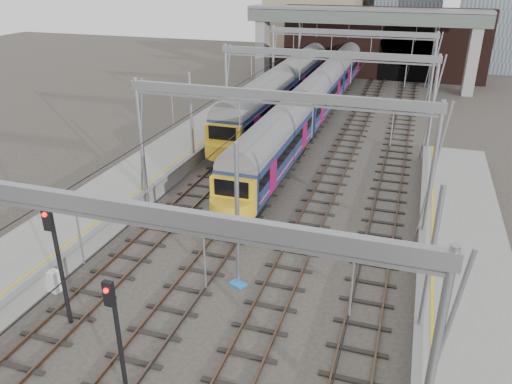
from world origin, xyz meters
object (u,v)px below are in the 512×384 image
(train_second, at_px, (282,88))
(signal_near_left, at_px, (57,253))
(signal_near_centre, at_px, (116,327))
(train_main, at_px, (332,80))
(relay_cabinet, at_px, (54,281))

(train_second, height_order, signal_near_left, signal_near_left)
(signal_near_left, relative_size, signal_near_centre, 1.12)
(train_main, height_order, train_second, train_second)
(signal_near_left, bearing_deg, train_main, 83.19)
(train_second, xyz_separation_m, signal_near_centre, (4.64, -37.45, 0.59))
(signal_near_centre, distance_m, relay_cabinet, 8.26)
(train_second, height_order, relay_cabinet, train_second)
(train_second, height_order, signal_near_centre, signal_near_centre)
(train_second, xyz_separation_m, relay_cabinet, (-1.80, -32.96, -1.96))
(signal_near_left, bearing_deg, signal_near_centre, -33.74)
(signal_near_centre, height_order, relay_cabinet, signal_near_centre)
(signal_near_left, bearing_deg, train_second, 88.88)
(relay_cabinet, bearing_deg, signal_near_centre, -25.77)
(train_main, relative_size, signal_near_left, 11.24)
(train_second, distance_m, signal_near_left, 34.70)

